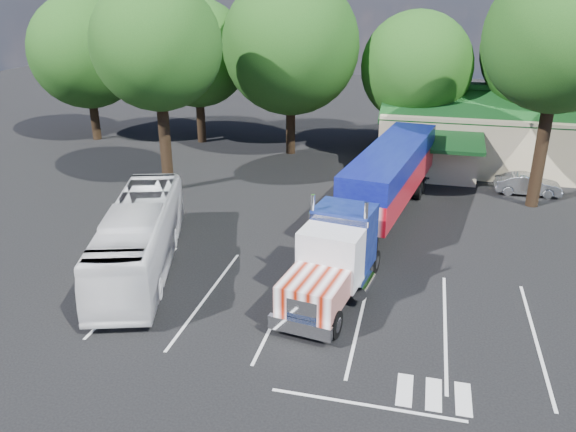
% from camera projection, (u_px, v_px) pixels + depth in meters
% --- Properties ---
extents(ground, '(120.00, 120.00, 0.00)m').
position_uv_depth(ground, '(311.00, 245.00, 28.00)').
color(ground, black).
rests_on(ground, ground).
extents(event_hall, '(24.20, 14.12, 5.55)m').
position_uv_depth(event_hall, '(550.00, 134.00, 40.14)').
color(event_hall, tan).
rests_on(event_hall, ground).
extents(tree_row_a, '(9.00, 9.00, 11.68)m').
position_uv_depth(tree_row_a, '(86.00, 52.00, 45.04)').
color(tree_row_a, black).
rests_on(tree_row_a, ground).
extents(tree_row_b, '(8.40, 8.40, 11.35)m').
position_uv_depth(tree_row_b, '(197.00, 53.00, 44.22)').
color(tree_row_b, black).
rests_on(tree_row_b, ground).
extents(tree_row_c, '(10.00, 10.00, 13.05)m').
position_uv_depth(tree_row_c, '(291.00, 46.00, 40.66)').
color(tree_row_c, black).
rests_on(tree_row_c, ground).
extents(tree_row_d, '(8.00, 8.00, 10.60)m').
position_uv_depth(tree_row_d, '(416.00, 68.00, 40.38)').
color(tree_row_d, black).
rests_on(tree_row_d, ground).
extents(tree_row_e, '(9.60, 9.60, 12.90)m').
position_uv_depth(tree_row_e, '(553.00, 48.00, 38.26)').
color(tree_row_e, black).
rests_on(tree_row_e, ground).
extents(tree_near_left, '(7.60, 7.60, 12.65)m').
position_uv_depth(tree_near_left, '(157.00, 46.00, 32.42)').
color(tree_near_left, black).
rests_on(tree_near_left, ground).
extents(tree_near_right, '(8.00, 8.00, 13.50)m').
position_uv_depth(tree_near_right, '(561.00, 38.00, 29.53)').
color(tree_near_right, black).
rests_on(tree_near_right, ground).
extents(semi_truck, '(5.58, 19.97, 4.16)m').
position_uv_depth(semi_truck, '(379.00, 190.00, 28.57)').
color(semi_truck, black).
rests_on(semi_truck, ground).
extents(woman, '(0.48, 0.66, 1.69)m').
position_uv_depth(woman, '(335.00, 255.00, 25.02)').
color(woman, black).
rests_on(woman, ground).
extents(bicycle, '(0.88, 1.81, 0.91)m').
position_uv_depth(bicycle, '(358.00, 211.00, 31.01)').
color(bicycle, black).
rests_on(bicycle, ground).
extents(tour_bus, '(5.77, 11.29, 3.07)m').
position_uv_depth(tour_bus, '(140.00, 237.00, 25.14)').
color(tour_bus, silver).
rests_on(tour_bus, ground).
extents(silver_sedan, '(3.90, 1.38, 1.28)m').
position_uv_depth(silver_sedan, '(528.00, 184.00, 34.65)').
color(silver_sedan, '#979A9E').
rests_on(silver_sedan, ground).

